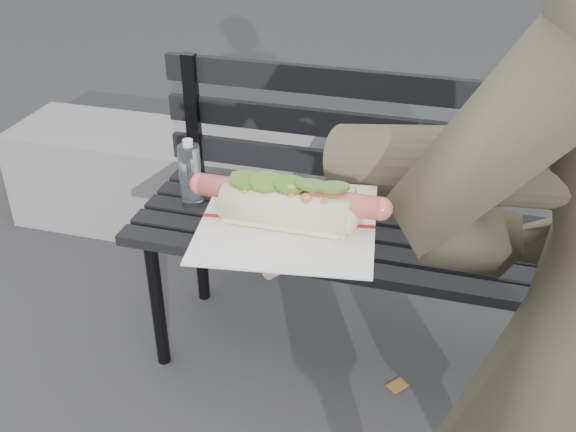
# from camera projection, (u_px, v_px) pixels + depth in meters

# --- Properties ---
(park_bench) EXTENTS (1.50, 0.44, 0.88)m
(park_bench) POSITION_uv_depth(u_px,v_px,m) (395.00, 209.00, 1.90)
(park_bench) COLOR black
(park_bench) RESTS_ON ground
(concrete_block) EXTENTS (1.20, 0.40, 0.40)m
(concrete_block) POSITION_uv_depth(u_px,v_px,m) (162.00, 180.00, 2.74)
(concrete_block) COLOR slate
(concrete_block) RESTS_ON ground
(held_hotdog) EXTENTS (0.63, 0.32, 0.20)m
(held_hotdog) POSITION_uv_depth(u_px,v_px,m) (477.00, 181.00, 0.73)
(held_hotdog) COLOR #453F2E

